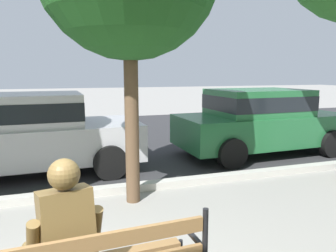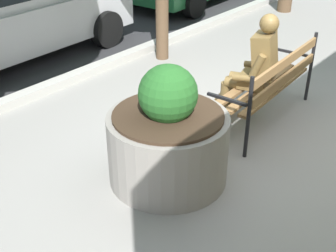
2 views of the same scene
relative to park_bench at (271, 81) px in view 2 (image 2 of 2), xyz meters
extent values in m
plane|color=gray|center=(-0.30, -0.06, -0.54)|extent=(80.00, 80.00, 0.00)
cube|color=#B2AFA8|center=(-0.30, 2.84, -0.48)|extent=(60.00, 0.20, 0.12)
cube|color=olive|center=(0.00, -0.07, -0.09)|extent=(1.70, 0.19, 0.04)
cube|color=olive|center=(-0.01, 0.11, -0.09)|extent=(1.70, 0.19, 0.04)
cube|color=olive|center=(-0.01, 0.29, -0.09)|extent=(1.70, 0.19, 0.04)
cube|color=olive|center=(0.01, -0.16, 0.08)|extent=(1.70, 0.12, 0.11)
cube|color=olive|center=(0.01, -0.16, 0.30)|extent=(1.70, 0.12, 0.11)
cylinder|color=black|center=(-0.89, 0.27, -0.32)|extent=(0.04, 0.04, 0.45)
cylinder|color=black|center=(-0.87, -0.20, -0.07)|extent=(0.04, 0.04, 0.95)
cube|color=black|center=(-0.88, 0.07, 0.08)|extent=(0.06, 0.48, 0.03)
cylinder|color=black|center=(0.86, 0.35, -0.32)|extent=(0.04, 0.04, 0.45)
cylinder|color=black|center=(0.89, -0.12, -0.07)|extent=(0.04, 0.04, 0.95)
cube|color=black|center=(0.87, 0.15, 0.08)|extent=(0.06, 0.48, 0.03)
cube|color=brown|center=(-0.13, 0.17, 0.02)|extent=(0.41, 0.39, 0.16)
cube|color=brown|center=(-0.10, 0.07, 0.34)|extent=(0.42, 0.37, 0.55)
sphere|color=brown|center=(-0.10, 0.06, 0.72)|extent=(0.22, 0.22, 0.22)
cylinder|color=brown|center=(-0.32, 0.04, 0.29)|extent=(0.13, 0.20, 0.29)
cylinder|color=brown|center=(-0.37, 0.17, 0.12)|extent=(0.14, 0.28, 0.10)
cylinder|color=brown|center=(0.10, 0.14, 0.29)|extent=(0.13, 0.20, 0.29)
cylinder|color=brown|center=(0.08, 0.28, 0.12)|extent=(0.14, 0.28, 0.10)
cylinder|color=brown|center=(-0.25, 0.28, -0.02)|extent=(0.21, 0.39, 0.14)
cylinder|color=brown|center=(-0.29, 0.46, -0.29)|extent=(0.11, 0.11, 0.50)
cube|color=brown|center=(-0.31, 0.51, -0.51)|extent=(0.17, 0.26, 0.07)
cylinder|color=brown|center=(-0.08, 0.33, -0.02)|extent=(0.21, 0.39, 0.14)
cylinder|color=brown|center=(-0.12, 0.50, -0.29)|extent=(0.11, 0.11, 0.50)
cube|color=brown|center=(-0.13, 0.56, -0.51)|extent=(0.17, 0.26, 0.07)
cube|color=brown|center=(-0.02, 0.63, -0.46)|extent=(0.32, 0.24, 0.16)
cylinder|color=gray|center=(-1.70, 0.21, -0.19)|extent=(1.19, 1.19, 0.70)
cylinder|color=#38281C|center=(-1.70, 0.21, 0.17)|extent=(1.07, 1.07, 0.03)
sphere|color=#235B23|center=(-1.70, 0.21, 0.40)|extent=(0.56, 0.56, 0.56)
cube|color=#B7B7BC|center=(-0.70, 4.35, 0.07)|extent=(4.16, 1.86, 0.70)
cylinder|color=black|center=(0.60, 5.25, -0.22)|extent=(0.65, 0.24, 0.64)
cylinder|color=black|center=(0.66, 3.56, -0.22)|extent=(0.65, 0.24, 0.64)
cylinder|color=black|center=(3.12, 3.45, -0.22)|extent=(0.65, 0.24, 0.64)
camera|label=1|loc=(-0.07, -2.16, 1.41)|focal=34.07mm
camera|label=2|loc=(-4.57, -2.16, 2.17)|focal=47.65mm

